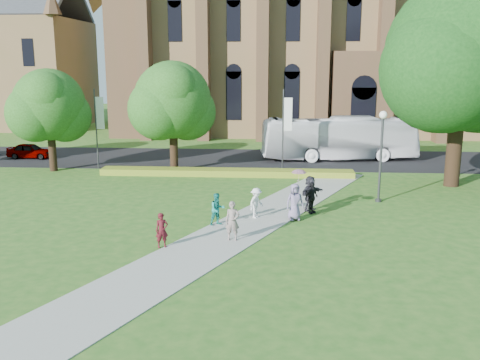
# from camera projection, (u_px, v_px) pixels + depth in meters

# --- Properties ---
(ground) EXTENTS (160.00, 160.00, 0.00)m
(ground) POSITION_uv_depth(u_px,v_px,m) (242.00, 234.00, 25.15)
(ground) COLOR #285F1C
(ground) RESTS_ON ground
(road) EXTENTS (160.00, 10.00, 0.02)m
(road) POSITION_uv_depth(u_px,v_px,m) (258.00, 159.00, 44.63)
(road) COLOR black
(road) RESTS_ON ground
(footpath) EXTENTS (15.58, 28.54, 0.04)m
(footpath) POSITION_uv_depth(u_px,v_px,m) (243.00, 227.00, 26.12)
(footpath) COLOR #B2B2A8
(footpath) RESTS_ON ground
(flower_hedge) EXTENTS (18.00, 1.40, 0.45)m
(flower_hedge) POSITION_uv_depth(u_px,v_px,m) (226.00, 172.00, 38.10)
(flower_hedge) COLOR gold
(flower_hedge) RESTS_ON ground
(cathedral) EXTENTS (52.60, 18.25, 28.00)m
(cathedral) POSITION_uv_depth(u_px,v_px,m) (354.00, 17.00, 60.38)
(cathedral) COLOR brown
(cathedral) RESTS_ON ground
(streetlamp) EXTENTS (0.44, 0.44, 5.24)m
(streetlamp) POSITION_uv_depth(u_px,v_px,m) (381.00, 145.00, 30.26)
(streetlamp) COLOR #38383D
(streetlamp) RESTS_ON ground
(large_tree) EXTENTS (9.60, 9.60, 13.20)m
(large_tree) POSITION_uv_depth(u_px,v_px,m) (462.00, 55.00, 33.18)
(large_tree) COLOR #332114
(large_tree) RESTS_ON ground
(street_tree_0) EXTENTS (5.20, 5.20, 7.50)m
(street_tree_0) POSITION_uv_depth(u_px,v_px,m) (49.00, 105.00, 38.77)
(street_tree_0) COLOR #332114
(street_tree_0) RESTS_ON ground
(street_tree_1) EXTENTS (5.60, 5.60, 8.05)m
(street_tree_1) POSITION_uv_depth(u_px,v_px,m) (173.00, 100.00, 38.57)
(street_tree_1) COLOR #332114
(street_tree_1) RESTS_ON ground
(banner_pole_0) EXTENTS (0.70, 0.10, 6.00)m
(banner_pole_0) POSITION_uv_depth(u_px,v_px,m) (285.00, 125.00, 39.09)
(banner_pole_0) COLOR #38383D
(banner_pole_0) RESTS_ON ground
(banner_pole_1) EXTENTS (0.70, 0.10, 6.00)m
(banner_pole_1) POSITION_uv_depth(u_px,v_px,m) (97.00, 124.00, 40.05)
(banner_pole_1) COLOR #38383D
(banner_pole_1) RESTS_ON ground
(tour_coach) EXTENTS (12.96, 4.54, 3.53)m
(tour_coach) POSITION_uv_depth(u_px,v_px,m) (339.00, 138.00, 44.00)
(tour_coach) COLOR white
(tour_coach) RESTS_ON road
(car_0) EXTENTS (3.76, 1.57, 1.27)m
(car_0) POSITION_uv_depth(u_px,v_px,m) (30.00, 151.00, 44.79)
(car_0) COLOR gray
(car_0) RESTS_ON road
(pedestrian_0) EXTENTS (0.66, 0.56, 1.53)m
(pedestrian_0) POSITION_uv_depth(u_px,v_px,m) (162.00, 230.00, 23.05)
(pedestrian_0) COLOR #4E1119
(pedestrian_0) RESTS_ON footpath
(pedestrian_1) EXTENTS (0.98, 0.92, 1.60)m
(pedestrian_1) POSITION_uv_depth(u_px,v_px,m) (217.00, 209.00, 26.22)
(pedestrian_1) COLOR #1A8478
(pedestrian_1) RESTS_ON footpath
(pedestrian_2) EXTENTS (1.04, 1.17, 1.57)m
(pedestrian_2) POSITION_uv_depth(u_px,v_px,m) (256.00, 203.00, 27.45)
(pedestrian_2) COLOR white
(pedestrian_2) RESTS_ON footpath
(pedestrian_3) EXTENTS (0.97, 1.01, 1.69)m
(pedestrian_3) POSITION_uv_depth(u_px,v_px,m) (311.00, 198.00, 28.30)
(pedestrian_3) COLOR black
(pedestrian_3) RESTS_ON footpath
(pedestrian_4) EXTENTS (1.06, 0.86, 1.87)m
(pedestrian_4) POSITION_uv_depth(u_px,v_px,m) (295.00, 202.00, 27.07)
(pedestrian_4) COLOR slate
(pedestrian_4) RESTS_ON footpath
(pedestrian_5) EXTENTS (1.54, 1.73, 1.90)m
(pedestrian_5) POSITION_uv_depth(u_px,v_px,m) (310.00, 193.00, 28.82)
(pedestrian_5) COLOR #27252D
(pedestrian_5) RESTS_ON footpath
(pedestrian_6) EXTENTS (0.67, 0.45, 1.79)m
(pedestrian_6) POSITION_uv_depth(u_px,v_px,m) (232.00, 221.00, 23.94)
(pedestrian_6) COLOR gray
(pedestrian_6) RESTS_ON footpath
(parasol) EXTENTS (0.91, 0.91, 0.64)m
(parasol) POSITION_uv_depth(u_px,v_px,m) (299.00, 177.00, 26.89)
(parasol) COLOR #EBA6C4
(parasol) RESTS_ON pedestrian_4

